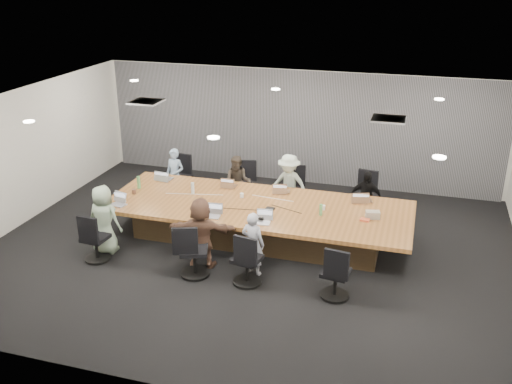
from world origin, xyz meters
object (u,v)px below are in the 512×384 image
(chair_0, at_px, (182,181))
(laptop_2, at_px, (283,191))
(snack_packet, at_px, (365,220))
(person_0, at_px, (175,175))
(chair_6, at_px, (247,263))
(laptop_4, at_px, (118,205))
(chair_2, at_px, (292,193))
(bottle_green_right, at_px, (321,210))
(chair_4, at_px, (96,242))
(person_4, at_px, (104,219))
(conference_table, at_px, (257,220))
(chair_1, at_px, (243,187))
(person_3, at_px, (366,198))
(stapler, at_px, (259,218))
(laptop_5, at_px, (212,217))
(bottle_green_left, at_px, (139,182))
(laptop_0, at_px, (164,178))
(person_5, at_px, (201,233))
(person_1, at_px, (238,183))
(mug_brown, at_px, (134,191))
(person_2, at_px, (289,185))
(chair_7, at_px, (336,277))
(chair_5, at_px, (194,255))
(laptop_3, at_px, (363,200))
(chair_3, at_px, (367,200))
(laptop_1, at_px, (230,186))
(person_6, at_px, (253,244))
(bottle_clear, at_px, (193,188))

(chair_0, distance_m, laptop_2, 2.86)
(snack_packet, bearing_deg, person_0, 161.51)
(chair_6, height_order, laptop_4, chair_6)
(chair_2, distance_m, bottle_green_right, 2.13)
(chair_4, relative_size, person_4, 0.56)
(snack_packet, bearing_deg, conference_table, 175.91)
(chair_1, distance_m, person_3, 2.85)
(stapler, distance_m, snack_packet, 1.95)
(laptop_5, bearing_deg, bottle_green_left, 149.80)
(chair_2, xyz_separation_m, person_0, (-2.68, -0.35, 0.27))
(laptop_0, height_order, person_5, person_5)
(person_0, xyz_separation_m, person_1, (1.52, 0.00, -0.01))
(mug_brown, bearing_deg, chair_1, 46.84)
(person_0, height_order, person_2, person_2)
(chair_7, xyz_separation_m, stapler, (-1.61, 1.03, 0.39))
(chair_5, relative_size, person_5, 0.61)
(conference_table, bearing_deg, snack_packet, -4.09)
(laptop_0, distance_m, bottle_green_left, 0.73)
(chair_6, relative_size, person_5, 0.59)
(person_5, distance_m, mug_brown, 2.28)
(laptop_3, bearing_deg, chair_5, 30.45)
(chair_0, relative_size, chair_6, 0.94)
(chair_4, height_order, person_3, person_3)
(chair_3, height_order, snack_packet, chair_3)
(person_0, distance_m, laptop_4, 2.17)
(chair_3, distance_m, laptop_1, 2.98)
(person_0, xyz_separation_m, person_6, (2.69, -2.70, -0.03))
(laptop_3, bearing_deg, laptop_1, -13.17)
(chair_2, xyz_separation_m, bottle_green_left, (-2.96, -1.56, 0.51))
(bottle_green_right, relative_size, stapler, 1.27)
(chair_4, relative_size, laptop_1, 2.48)
(conference_table, xyz_separation_m, person_2, (0.31, 1.35, 0.29))
(chair_7, bearing_deg, person_0, 152.40)
(person_0, bearing_deg, laptop_5, -44.13)
(mug_brown, bearing_deg, chair_4, -90.39)
(laptop_0, height_order, person_4, person_4)
(conference_table, relative_size, laptop_4, 20.61)
(conference_table, relative_size, person_0, 4.79)
(chair_7, distance_m, laptop_5, 2.68)
(bottle_clear, bearing_deg, person_2, 33.19)
(chair_3, xyz_separation_m, chair_6, (-1.65, -3.40, -0.01))
(chair_0, distance_m, chair_2, 2.68)
(person_2, bearing_deg, laptop_5, -105.27)
(person_1, height_order, stapler, person_1)
(chair_1, height_order, snack_packet, snack_packet)
(person_5, height_order, laptop_5, person_5)
(chair_4, relative_size, chair_6, 0.96)
(bottle_clear, bearing_deg, chair_0, 121.58)
(laptop_4, distance_m, laptop_5, 1.96)
(chair_4, bearing_deg, person_6, 10.69)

